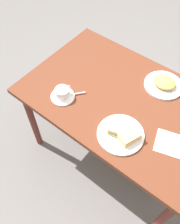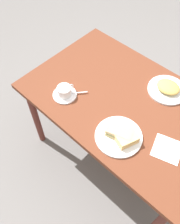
% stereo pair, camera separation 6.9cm
% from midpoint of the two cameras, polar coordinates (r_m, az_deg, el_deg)
% --- Properties ---
extents(ground_plane, '(6.00, 6.00, 0.00)m').
position_cam_midpoint_polar(ground_plane, '(2.16, 4.88, -9.02)').
color(ground_plane, slate).
extents(dining_table, '(1.28, 0.83, 0.74)m').
position_cam_midpoint_polar(dining_table, '(1.60, 6.52, 1.53)').
color(dining_table, brown).
rests_on(dining_table, ground_plane).
extents(sandwich_plate, '(0.27, 0.27, 0.01)m').
position_cam_midpoint_polar(sandwich_plate, '(1.38, 5.80, -5.31)').
color(sandwich_plate, white).
rests_on(sandwich_plate, dining_table).
extents(sandwich_front, '(0.16, 0.11, 0.05)m').
position_cam_midpoint_polar(sandwich_front, '(1.35, 5.89, -4.61)').
color(sandwich_front, tan).
rests_on(sandwich_front, sandwich_plate).
extents(sandwich_back, '(0.12, 0.14, 0.05)m').
position_cam_midpoint_polar(sandwich_back, '(1.34, 7.79, -5.66)').
color(sandwich_back, '#E4B473').
rests_on(sandwich_back, sandwich_plate).
extents(coffee_saucer, '(0.15, 0.15, 0.01)m').
position_cam_midpoint_polar(coffee_saucer, '(1.54, -7.72, 3.62)').
color(coffee_saucer, white).
rests_on(coffee_saucer, dining_table).
extents(coffee_cup, '(0.09, 0.12, 0.06)m').
position_cam_midpoint_polar(coffee_cup, '(1.52, -7.84, 4.57)').
color(coffee_cup, white).
rests_on(coffee_cup, coffee_saucer).
extents(spoon, '(0.07, 0.08, 0.01)m').
position_cam_midpoint_polar(spoon, '(1.54, -4.83, 4.30)').
color(spoon, silver).
rests_on(spoon, coffee_saucer).
extents(side_plate, '(0.25, 0.25, 0.01)m').
position_cam_midpoint_polar(side_plate, '(1.65, 15.80, 6.08)').
color(side_plate, silver).
rests_on(side_plate, dining_table).
extents(side_food_pile, '(0.15, 0.13, 0.04)m').
position_cam_midpoint_polar(side_food_pile, '(1.63, 16.03, 6.75)').
color(side_food_pile, tan).
rests_on(side_food_pile, side_plate).
extents(napkin, '(0.19, 0.19, 0.00)m').
position_cam_midpoint_polar(napkin, '(1.41, 16.84, -7.13)').
color(napkin, white).
rests_on(napkin, dining_table).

